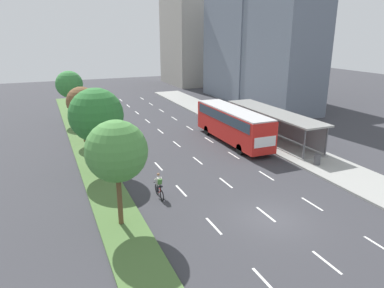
{
  "coord_description": "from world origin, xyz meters",
  "views": [
    {
      "loc": [
        -11.65,
        -15.55,
        10.56
      ],
      "look_at": [
        -0.09,
        11.87,
        1.2
      ],
      "focal_mm": 33.62,
      "sensor_mm": 36.0,
      "label": 1
    }
  ],
  "objects_px": {
    "cyclist": "(159,186)",
    "median_tree_nearest": "(116,151)",
    "bus_shelter": "(275,122)",
    "trash_bin": "(317,160)",
    "median_tree_fourth": "(69,84)",
    "bus": "(233,122)",
    "median_tree_second": "(96,115)",
    "median_tree_third": "(82,102)"
  },
  "relations": [
    {
      "from": "cyclist",
      "to": "median_tree_nearest",
      "type": "xyz_separation_m",
      "value": [
        -3.11,
        -2.55,
        3.64
      ]
    },
    {
      "from": "bus_shelter",
      "to": "trash_bin",
      "type": "height_order",
      "value": "bus_shelter"
    },
    {
      "from": "bus_shelter",
      "to": "median_tree_fourth",
      "type": "bearing_deg",
      "value": 139.61
    },
    {
      "from": "bus",
      "to": "trash_bin",
      "type": "bearing_deg",
      "value": -69.28
    },
    {
      "from": "cyclist",
      "to": "trash_bin",
      "type": "relative_size",
      "value": 2.14
    },
    {
      "from": "cyclist",
      "to": "median_tree_second",
      "type": "height_order",
      "value": "median_tree_second"
    },
    {
      "from": "median_tree_nearest",
      "to": "median_tree_fourth",
      "type": "bearing_deg",
      "value": 90.48
    },
    {
      "from": "bus_shelter",
      "to": "trash_bin",
      "type": "xyz_separation_m",
      "value": [
        -1.08,
        -7.51,
        -1.29
      ]
    },
    {
      "from": "bus",
      "to": "bus_shelter",
      "type": "bearing_deg",
      "value": -12.48
    },
    {
      "from": "median_tree_fourth",
      "to": "bus_shelter",
      "type": "bearing_deg",
      "value": -40.39
    },
    {
      "from": "median_tree_second",
      "to": "trash_bin",
      "type": "bearing_deg",
      "value": -18.64
    },
    {
      "from": "bus_shelter",
      "to": "median_tree_third",
      "type": "distance_m",
      "value": 19.07
    },
    {
      "from": "cyclist",
      "to": "median_tree_second",
      "type": "relative_size",
      "value": 0.28
    },
    {
      "from": "bus",
      "to": "median_tree_nearest",
      "type": "bearing_deg",
      "value": -139.6
    },
    {
      "from": "median_tree_fourth",
      "to": "trash_bin",
      "type": "relative_size",
      "value": 7.16
    },
    {
      "from": "bus",
      "to": "median_tree_nearest",
      "type": "height_order",
      "value": "median_tree_nearest"
    },
    {
      "from": "bus_shelter",
      "to": "median_tree_nearest",
      "type": "distance_m",
      "value": 20.91
    },
    {
      "from": "median_tree_second",
      "to": "trash_bin",
      "type": "height_order",
      "value": "median_tree_second"
    },
    {
      "from": "bus_shelter",
      "to": "bus",
      "type": "distance_m",
      "value": 4.39
    },
    {
      "from": "median_tree_nearest",
      "to": "median_tree_fourth",
      "type": "height_order",
      "value": "median_tree_fourth"
    },
    {
      "from": "median_tree_second",
      "to": "median_tree_fourth",
      "type": "bearing_deg",
      "value": 91.53
    },
    {
      "from": "cyclist",
      "to": "median_tree_third",
      "type": "bearing_deg",
      "value": 101.4
    },
    {
      "from": "median_tree_fourth",
      "to": "trash_bin",
      "type": "bearing_deg",
      "value": -53.42
    },
    {
      "from": "median_tree_fourth",
      "to": "median_tree_third",
      "type": "bearing_deg",
      "value": -87.7
    },
    {
      "from": "cyclist",
      "to": "median_tree_third",
      "type": "height_order",
      "value": "median_tree_third"
    },
    {
      "from": "median_tree_third",
      "to": "cyclist",
      "type": "bearing_deg",
      "value": -78.6
    },
    {
      "from": "median_tree_fourth",
      "to": "trash_bin",
      "type": "xyz_separation_m",
      "value": [
        16.98,
        -22.87,
        -4.05
      ]
    },
    {
      "from": "bus",
      "to": "cyclist",
      "type": "distance_m",
      "value": 13.85
    },
    {
      "from": "bus_shelter",
      "to": "cyclist",
      "type": "bearing_deg",
      "value": -151.37
    },
    {
      "from": "trash_bin",
      "to": "median_tree_second",
      "type": "bearing_deg",
      "value": 161.36
    },
    {
      "from": "median_tree_second",
      "to": "median_tree_fourth",
      "type": "relative_size",
      "value": 1.07
    },
    {
      "from": "bus_shelter",
      "to": "trash_bin",
      "type": "distance_m",
      "value": 7.7
    },
    {
      "from": "bus",
      "to": "median_tree_fourth",
      "type": "relative_size",
      "value": 1.85
    },
    {
      "from": "bus",
      "to": "median_tree_third",
      "type": "relative_size",
      "value": 2.09
    },
    {
      "from": "median_tree_third",
      "to": "median_tree_second",
      "type": "bearing_deg",
      "value": -89.23
    },
    {
      "from": "bus",
      "to": "trash_bin",
      "type": "xyz_separation_m",
      "value": [
        3.2,
        -8.46,
        -1.49
      ]
    },
    {
      "from": "median_tree_nearest",
      "to": "median_tree_third",
      "type": "height_order",
      "value": "median_tree_nearest"
    },
    {
      "from": "median_tree_third",
      "to": "bus",
      "type": "bearing_deg",
      "value": -23.23
    },
    {
      "from": "median_tree_fourth",
      "to": "median_tree_second",
      "type": "bearing_deg",
      "value": -88.47
    },
    {
      "from": "cyclist",
      "to": "median_tree_fourth",
      "type": "xyz_separation_m",
      "value": [
        -3.32,
        23.41,
        3.84
      ]
    },
    {
      "from": "median_tree_nearest",
      "to": "median_tree_second",
      "type": "relative_size",
      "value": 0.93
    },
    {
      "from": "bus",
      "to": "median_tree_second",
      "type": "distance_m",
      "value": 13.85
    }
  ]
}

